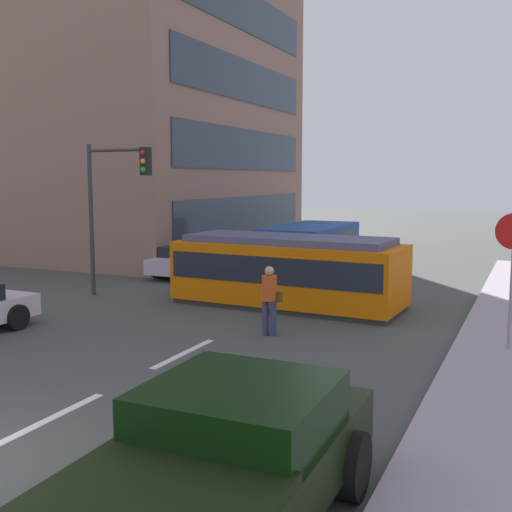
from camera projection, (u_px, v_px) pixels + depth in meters
The scene contains 12 objects.
ground_plane at pixel (261, 316), 16.79m from camera, with size 120.00×120.00×0.00m, color #434643.
lane_stripe_1 at pixel (50, 419), 9.58m from camera, with size 0.16×2.40×0.01m, color silver.
lane_stripe_2 at pixel (184, 353), 13.19m from camera, with size 0.16×2.40×0.01m, color silver.
lane_stripe_3 at pixel (342, 276), 23.62m from camera, with size 0.16×2.40×0.01m, color silver.
lane_stripe_4 at pixel (379, 258), 29.03m from camera, with size 0.16×2.40×0.01m, color silver.
corner_building at pixel (106, 34), 32.05m from camera, with size 16.25×15.49×22.40m.
streetcar_tram at pixel (288, 270), 18.01m from camera, with size 6.76×2.85×2.07m.
city_bus at pixel (310, 244), 25.21m from camera, with size 2.56×5.80×1.83m.
pedestrian_crossing at pixel (270, 297), 14.61m from camera, with size 0.51×0.36×1.67m.
pickup_truck_parked at pixel (218, 470), 6.21m from camera, with size 2.32×5.02×1.55m.
parked_sedan_far at pixel (195, 259), 23.90m from camera, with size 2.09×4.35×1.19m.
traffic_light_mast at pixel (114, 191), 19.00m from camera, with size 2.33×0.33×4.79m.
Camera 1 is at (6.76, -5.00, 3.72)m, focal length 43.19 mm.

